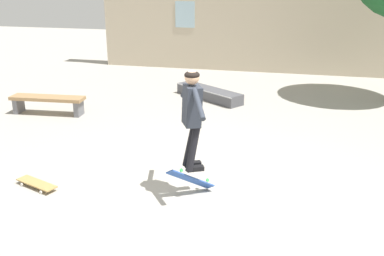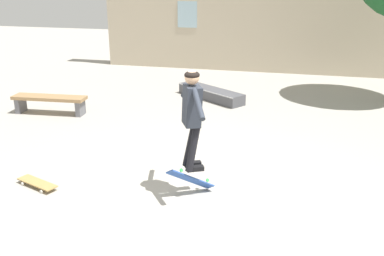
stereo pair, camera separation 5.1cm
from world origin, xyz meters
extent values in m
plane|color=#A39E93|center=(0.00, 0.00, 0.00)|extent=(40.00, 40.00, 0.00)
cube|color=#B7A88E|center=(0.00, 9.50, 1.86)|extent=(11.19, 0.40, 3.73)
cube|color=#99B7C6|center=(-2.53, 9.29, 1.93)|extent=(0.70, 0.02, 0.90)
cube|color=#99754C|center=(-4.42, 3.18, 0.40)|extent=(1.84, 0.56, 0.08)
cube|color=slate|center=(-5.21, 3.12, 0.18)|extent=(0.15, 0.37, 0.36)
cube|color=slate|center=(-3.64, 3.25, 0.18)|extent=(0.15, 0.37, 0.36)
cube|color=#4C4C51|center=(-0.87, 5.46, 0.15)|extent=(2.04, 1.63, 0.29)
cube|color=#B7B7BC|center=(-1.01, 5.26, 0.28)|extent=(1.78, 1.25, 0.02)
cube|color=#282D38|center=(-0.04, 0.02, 1.43)|extent=(0.37, 0.41, 0.59)
sphere|color=tan|center=(-0.04, 0.02, 1.85)|extent=(0.28, 0.28, 0.21)
ellipsoid|color=black|center=(-0.04, 0.02, 1.88)|extent=(0.30, 0.30, 0.12)
cylinder|color=black|center=(-0.08, 0.10, 0.82)|extent=(0.29, 0.17, 0.77)
cube|color=black|center=(-0.05, 0.11, 0.47)|extent=(0.28, 0.21, 0.07)
cylinder|color=black|center=(0.00, -0.05, 0.82)|extent=(0.26, 0.25, 0.77)
cube|color=black|center=(0.03, -0.04, 0.47)|extent=(0.28, 0.21, 0.07)
cylinder|color=#282D38|center=(-0.21, 0.36, 1.56)|extent=(0.30, 0.49, 0.35)
cylinder|color=#282D38|center=(0.14, -0.32, 1.56)|extent=(0.30, 0.49, 0.35)
cube|color=#2D519E|center=(-0.05, 0.00, 0.26)|extent=(0.69, 0.50, 0.51)
cylinder|color=green|center=(0.19, 0.11, 0.22)|extent=(0.05, 0.07, 0.07)
cylinder|color=green|center=(0.05, 0.20, 0.11)|extent=(0.05, 0.07, 0.07)
cylinder|color=green|center=(-0.16, -0.14, 0.46)|extent=(0.05, 0.07, 0.07)
cylinder|color=green|center=(-0.30, -0.05, 0.36)|extent=(0.05, 0.07, 0.07)
cube|color=#AD894C|center=(-2.51, -0.35, 0.07)|extent=(0.79, 0.46, 0.02)
cylinder|color=silver|center=(-2.25, -0.32, 0.03)|extent=(0.06, 0.03, 0.05)
cylinder|color=silver|center=(-2.32, -0.53, 0.03)|extent=(0.06, 0.03, 0.05)
cylinder|color=silver|center=(-2.69, -0.16, 0.03)|extent=(0.06, 0.03, 0.05)
cylinder|color=silver|center=(-2.77, -0.37, 0.03)|extent=(0.06, 0.03, 0.05)
camera|label=1|loc=(1.36, -5.74, 3.19)|focal=40.00mm
camera|label=2|loc=(1.41, -5.72, 3.19)|focal=40.00mm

